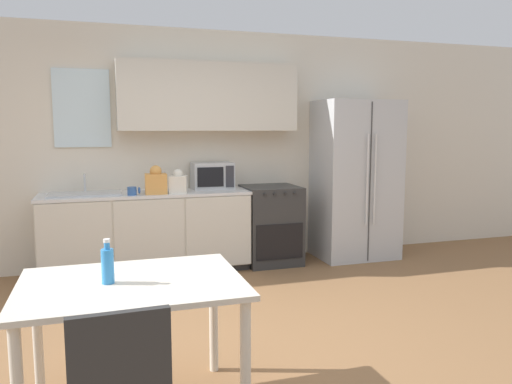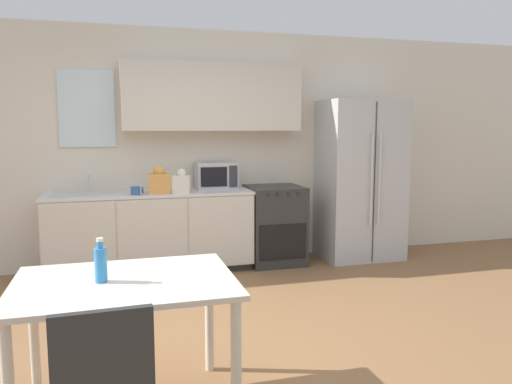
{
  "view_description": "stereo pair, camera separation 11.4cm",
  "coord_description": "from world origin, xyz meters",
  "px_view_note": "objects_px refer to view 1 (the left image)",
  "views": [
    {
      "loc": [
        -0.77,
        -3.36,
        1.58
      ],
      "look_at": [
        0.48,
        0.6,
        1.05
      ],
      "focal_mm": 35.0,
      "sensor_mm": 36.0,
      "label": 1
    },
    {
      "loc": [
        -0.66,
        -3.39,
        1.58
      ],
      "look_at": [
        0.48,
        0.6,
        1.05
      ],
      "focal_mm": 35.0,
      "sensor_mm": 36.0,
      "label": 2
    }
  ],
  "objects_px": {
    "refrigerator": "(355,180)",
    "microwave": "(212,176)",
    "oven_range": "(271,225)",
    "dining_table": "(132,300)",
    "drink_bottle": "(108,265)",
    "coffee_mug": "(133,191)"
  },
  "relations": [
    {
      "from": "coffee_mug",
      "to": "drink_bottle",
      "type": "relative_size",
      "value": 0.55
    },
    {
      "from": "coffee_mug",
      "to": "microwave",
      "type": "bearing_deg",
      "value": 18.15
    },
    {
      "from": "refrigerator",
      "to": "coffee_mug",
      "type": "distance_m",
      "value": 2.66
    },
    {
      "from": "coffee_mug",
      "to": "dining_table",
      "type": "distance_m",
      "value": 2.61
    },
    {
      "from": "microwave",
      "to": "drink_bottle",
      "type": "height_order",
      "value": "microwave"
    },
    {
      "from": "refrigerator",
      "to": "drink_bottle",
      "type": "height_order",
      "value": "refrigerator"
    },
    {
      "from": "refrigerator",
      "to": "microwave",
      "type": "xyz_separation_m",
      "value": [
        -1.75,
        0.15,
        0.09
      ]
    },
    {
      "from": "oven_range",
      "to": "drink_bottle",
      "type": "distance_m",
      "value": 3.37
    },
    {
      "from": "coffee_mug",
      "to": "dining_table",
      "type": "relative_size",
      "value": 0.11
    },
    {
      "from": "dining_table",
      "to": "drink_bottle",
      "type": "bearing_deg",
      "value": -179.18
    },
    {
      "from": "oven_range",
      "to": "dining_table",
      "type": "xyz_separation_m",
      "value": [
        -1.75,
        -2.77,
        0.21
      ]
    },
    {
      "from": "microwave",
      "to": "drink_bottle",
      "type": "bearing_deg",
      "value": -112.65
    },
    {
      "from": "refrigerator",
      "to": "drink_bottle",
      "type": "relative_size",
      "value": 7.97
    },
    {
      "from": "coffee_mug",
      "to": "refrigerator",
      "type": "bearing_deg",
      "value": 3.11
    },
    {
      "from": "oven_range",
      "to": "refrigerator",
      "type": "xyz_separation_m",
      "value": [
        1.08,
        -0.03,
        0.5
      ]
    },
    {
      "from": "oven_range",
      "to": "drink_bottle",
      "type": "xyz_separation_m",
      "value": [
        -1.87,
        -2.77,
        0.41
      ]
    },
    {
      "from": "refrigerator",
      "to": "coffee_mug",
      "type": "xyz_separation_m",
      "value": [
        -2.66,
        -0.14,
        -0.02
      ]
    },
    {
      "from": "refrigerator",
      "to": "dining_table",
      "type": "height_order",
      "value": "refrigerator"
    },
    {
      "from": "oven_range",
      "to": "microwave",
      "type": "distance_m",
      "value": 0.9
    },
    {
      "from": "oven_range",
      "to": "dining_table",
      "type": "relative_size",
      "value": 0.77
    },
    {
      "from": "microwave",
      "to": "drink_bottle",
      "type": "relative_size",
      "value": 1.93
    },
    {
      "from": "oven_range",
      "to": "refrigerator",
      "type": "height_order",
      "value": "refrigerator"
    }
  ]
}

